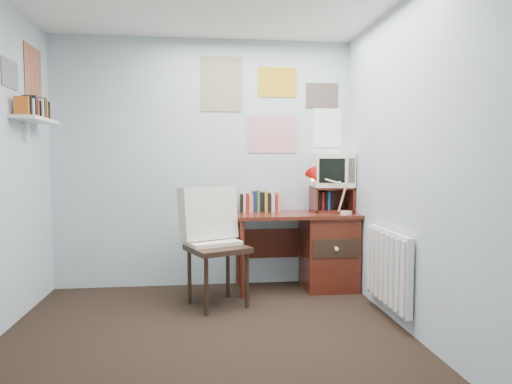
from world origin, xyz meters
TOP-DOWN VIEW (x-y plane):
  - ground at (0.00, 0.00)m, footprint 3.50×3.50m
  - back_wall at (0.00, 1.75)m, footprint 3.00×0.02m
  - right_wall at (1.50, 0.00)m, footprint 0.02×3.50m
  - desk at (1.17, 1.48)m, footprint 1.20×0.55m
  - desk_chair at (0.11, 1.03)m, footprint 0.68×0.66m
  - desk_lamp at (1.36, 1.33)m, footprint 0.29×0.25m
  - tv_riser at (1.29, 1.59)m, footprint 0.40×0.30m
  - crt_tv at (1.30, 1.61)m, footprint 0.41×0.38m
  - book_row at (0.66, 1.66)m, footprint 0.60×0.14m
  - radiator at (1.46, 0.55)m, footprint 0.09×0.80m
  - wall_shelf at (-1.40, 1.10)m, footprint 0.20×0.62m
  - posters_back at (0.70, 1.74)m, footprint 1.20×0.01m
  - posters_left at (-1.49, 1.10)m, footprint 0.01×0.70m

SIDE VIEW (x-z plane):
  - ground at x=0.00m, z-range 0.00..0.00m
  - desk at x=1.17m, z-range 0.03..0.79m
  - radiator at x=1.46m, z-range 0.12..0.72m
  - desk_chair at x=0.11m, z-range 0.00..1.02m
  - book_row at x=0.66m, z-range 0.76..0.98m
  - tv_riser at x=1.29m, z-range 0.76..1.01m
  - desk_lamp at x=1.36m, z-range 0.76..1.16m
  - crt_tv at x=1.30m, z-range 1.01..1.38m
  - back_wall at x=0.00m, z-range 0.00..2.50m
  - right_wall at x=1.50m, z-range 0.00..2.50m
  - wall_shelf at x=-1.40m, z-range 1.50..1.74m
  - posters_back at x=0.70m, z-range 1.40..2.30m
  - posters_left at x=-1.49m, z-range 1.70..2.30m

